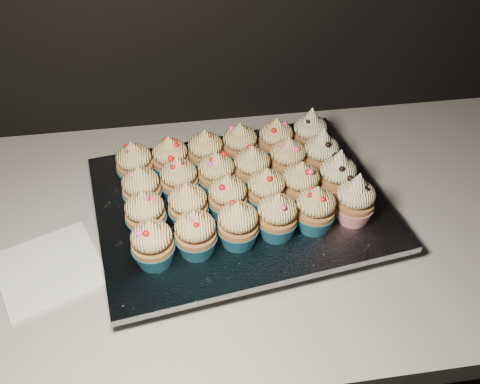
% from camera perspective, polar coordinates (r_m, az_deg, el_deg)
% --- Properties ---
extents(cabinet, '(2.40, 0.60, 0.86)m').
position_cam_1_polar(cabinet, '(1.28, -1.65, -18.04)').
color(cabinet, black).
rests_on(cabinet, ground).
extents(worktop, '(2.44, 0.64, 0.04)m').
position_cam_1_polar(worktop, '(0.92, -2.19, -3.84)').
color(worktop, beige).
rests_on(worktop, cabinet).
extents(napkin, '(0.19, 0.19, 0.00)m').
position_cam_1_polar(napkin, '(0.88, -19.66, -7.74)').
color(napkin, white).
rests_on(napkin, worktop).
extents(baking_tray, '(0.48, 0.39, 0.02)m').
position_cam_1_polar(baking_tray, '(0.91, -0.00, -1.83)').
color(baking_tray, black).
rests_on(baking_tray, worktop).
extents(foil_lining, '(0.52, 0.43, 0.01)m').
position_cam_1_polar(foil_lining, '(0.90, -0.00, -1.05)').
color(foil_lining, silver).
rests_on(foil_lining, baking_tray).
extents(cupcake_0, '(0.06, 0.06, 0.08)m').
position_cam_1_polar(cupcake_0, '(0.78, -9.32, -5.45)').
color(cupcake_0, '#185973').
rests_on(cupcake_0, foil_lining).
extents(cupcake_1, '(0.06, 0.06, 0.08)m').
position_cam_1_polar(cupcake_1, '(0.79, -4.76, -4.41)').
color(cupcake_1, '#185973').
rests_on(cupcake_1, foil_lining).
extents(cupcake_2, '(0.06, 0.06, 0.08)m').
position_cam_1_polar(cupcake_2, '(0.80, -0.21, -3.47)').
color(cupcake_2, '#185973').
rests_on(cupcake_2, foil_lining).
extents(cupcake_3, '(0.06, 0.06, 0.08)m').
position_cam_1_polar(cupcake_3, '(0.81, 3.99, -2.59)').
color(cupcake_3, '#185973').
rests_on(cupcake_3, foil_lining).
extents(cupcake_4, '(0.06, 0.06, 0.08)m').
position_cam_1_polar(cupcake_4, '(0.83, 8.04, -1.83)').
color(cupcake_4, '#185973').
rests_on(cupcake_4, foil_lining).
extents(cupcake_5, '(0.06, 0.06, 0.10)m').
position_cam_1_polar(cupcake_5, '(0.85, 12.19, -0.85)').
color(cupcake_5, red).
rests_on(cupcake_5, foil_lining).
extents(cupcake_6, '(0.06, 0.06, 0.08)m').
position_cam_1_polar(cupcake_6, '(0.83, -10.05, -2.30)').
color(cupcake_6, '#185973').
rests_on(cupcake_6, foil_lining).
extents(cupcake_7, '(0.06, 0.06, 0.08)m').
position_cam_1_polar(cupcake_7, '(0.83, -5.56, -1.49)').
color(cupcake_7, '#185973').
rests_on(cupcake_7, foil_lining).
extents(cupcake_8, '(0.06, 0.06, 0.08)m').
position_cam_1_polar(cupcake_8, '(0.84, -1.31, -0.59)').
color(cupcake_8, '#185973').
rests_on(cupcake_8, foil_lining).
extents(cupcake_9, '(0.06, 0.06, 0.08)m').
position_cam_1_polar(cupcake_9, '(0.86, 2.82, 0.15)').
color(cupcake_9, '#185973').
rests_on(cupcake_9, foil_lining).
extents(cupcake_10, '(0.06, 0.06, 0.08)m').
position_cam_1_polar(cupcake_10, '(0.87, 6.45, 0.86)').
color(cupcake_10, '#185973').
rests_on(cupcake_10, foil_lining).
extents(cupcake_11, '(0.06, 0.06, 0.10)m').
position_cam_1_polar(cupcake_11, '(0.89, 10.35, 1.70)').
color(cupcake_11, red).
rests_on(cupcake_11, foil_lining).
extents(cupcake_12, '(0.06, 0.06, 0.08)m').
position_cam_1_polar(cupcake_12, '(0.87, -10.47, 0.33)').
color(cupcake_12, '#185973').
rests_on(cupcake_12, foil_lining).
extents(cupcake_13, '(0.06, 0.06, 0.08)m').
position_cam_1_polar(cupcake_13, '(0.88, -6.51, 1.28)').
color(cupcake_13, '#185973').
rests_on(cupcake_13, foil_lining).
extents(cupcake_14, '(0.06, 0.06, 0.08)m').
position_cam_1_polar(cupcake_14, '(0.89, -2.52, 1.94)').
color(cupcake_14, '#185973').
rests_on(cupcake_14, foil_lining).
extents(cupcake_15, '(0.06, 0.06, 0.08)m').
position_cam_1_polar(cupcake_15, '(0.90, 1.30, 2.57)').
color(cupcake_15, '#185973').
rests_on(cupcake_15, foil_lining).
extents(cupcake_16, '(0.06, 0.06, 0.08)m').
position_cam_1_polar(cupcake_16, '(0.92, 5.10, 3.49)').
color(cupcake_16, '#185973').
rests_on(cupcake_16, foil_lining).
extents(cupcake_17, '(0.06, 0.06, 0.10)m').
position_cam_1_polar(cupcake_17, '(0.93, 8.64, 4.04)').
color(cupcake_17, red).
rests_on(cupcake_17, foil_lining).
extents(cupcake_18, '(0.06, 0.06, 0.08)m').
position_cam_1_polar(cupcake_18, '(0.92, -11.18, 2.94)').
color(cupcake_18, '#185973').
rests_on(cupcake_18, foil_lining).
extents(cupcake_19, '(0.06, 0.06, 0.08)m').
position_cam_1_polar(cupcake_19, '(0.92, -7.42, 3.54)').
color(cupcake_19, '#185973').
rests_on(cupcake_19, foil_lining).
extents(cupcake_20, '(0.06, 0.06, 0.08)m').
position_cam_1_polar(cupcake_20, '(0.93, -3.68, 4.29)').
color(cupcake_20, '#185973').
rests_on(cupcake_20, foil_lining).
extents(cupcake_21, '(0.06, 0.06, 0.08)m').
position_cam_1_polar(cupcake_21, '(0.95, -0.01, 5.04)').
color(cupcake_21, '#185973').
rests_on(cupcake_21, foil_lining).
extents(cupcake_22, '(0.06, 0.06, 0.08)m').
position_cam_1_polar(cupcake_22, '(0.96, 3.84, 5.54)').
color(cupcake_22, '#185973').
rests_on(cupcake_22, foil_lining).
extents(cupcake_23, '(0.06, 0.06, 0.10)m').
position_cam_1_polar(cupcake_23, '(0.98, 7.47, 6.24)').
color(cupcake_23, red).
rests_on(cupcake_23, foil_lining).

